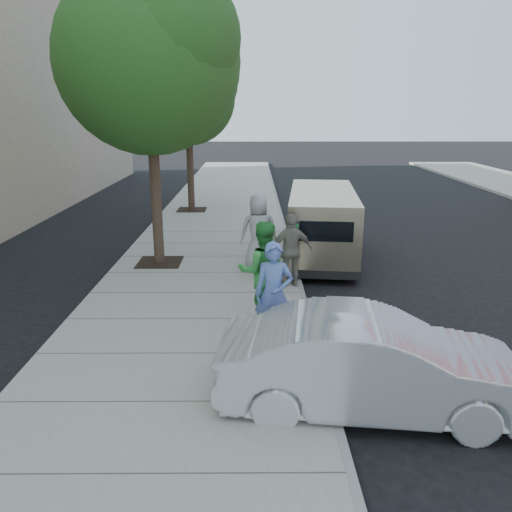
# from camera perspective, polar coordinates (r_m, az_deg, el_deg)

# --- Properties ---
(ground) EXTENTS (120.00, 120.00, 0.00)m
(ground) POSITION_cam_1_polar(r_m,az_deg,el_deg) (11.67, -1.80, -4.87)
(ground) COLOR black
(ground) RESTS_ON ground
(sidewalk) EXTENTS (5.00, 60.00, 0.15)m
(sidewalk) POSITION_cam_1_polar(r_m,az_deg,el_deg) (11.71, -6.71, -4.51)
(sidewalk) COLOR gray
(sidewalk) RESTS_ON ground
(curb_face) EXTENTS (0.12, 60.00, 0.16)m
(curb_face) POSITION_cam_1_polar(r_m,az_deg,el_deg) (11.69, 5.29, -4.50)
(curb_face) COLOR gray
(curb_face) RESTS_ON ground
(tree_near) EXTENTS (4.62, 4.60, 7.53)m
(tree_near) POSITION_cam_1_polar(r_m,az_deg,el_deg) (13.58, -12.04, 21.62)
(tree_near) COLOR black
(tree_near) RESTS_ON sidewalk
(tree_far) EXTENTS (3.92, 3.80, 6.49)m
(tree_far) POSITION_cam_1_polar(r_m,az_deg,el_deg) (21.04, -7.70, 18.03)
(tree_far) COLOR black
(tree_far) RESTS_ON sidewalk
(parking_meter) EXTENTS (0.32, 0.14, 1.50)m
(parking_meter) POSITION_cam_1_polar(r_m,az_deg,el_deg) (12.13, 4.16, 2.07)
(parking_meter) COLOR gray
(parking_meter) RESTS_ON sidewalk
(van) EXTENTS (2.33, 5.53, 2.00)m
(van) POSITION_cam_1_polar(r_m,az_deg,el_deg) (14.71, 7.53, 3.79)
(van) COLOR beige
(van) RESTS_ON ground
(sedan) EXTENTS (4.57, 2.03, 1.46)m
(sedan) POSITION_cam_1_polar(r_m,az_deg,el_deg) (7.48, 13.14, -11.97)
(sedan) COLOR silver
(sedan) RESTS_ON ground
(person_officer) EXTENTS (0.72, 0.51, 1.88)m
(person_officer) POSITION_cam_1_polar(r_m,az_deg,el_deg) (8.88, 2.04, -4.33)
(person_officer) COLOR #5D78C5
(person_officer) RESTS_ON sidewalk
(person_green_shirt) EXTENTS (1.04, 0.84, 2.02)m
(person_green_shirt) POSITION_cam_1_polar(r_m,az_deg,el_deg) (9.87, 0.75, -1.74)
(person_green_shirt) COLOR green
(person_green_shirt) RESTS_ON sidewalk
(person_gray_shirt) EXTENTS (1.02, 0.70, 2.01)m
(person_gray_shirt) POSITION_cam_1_polar(r_m,az_deg,el_deg) (13.05, 0.33, 2.77)
(person_gray_shirt) COLOR #A0A0A3
(person_gray_shirt) RESTS_ON sidewalk
(person_striped_polo) EXTENTS (1.10, 0.63, 1.77)m
(person_striped_polo) POSITION_cam_1_polar(r_m,az_deg,el_deg) (11.81, 4.04, 0.65)
(person_striped_polo) COLOR gray
(person_striped_polo) RESTS_ON sidewalk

